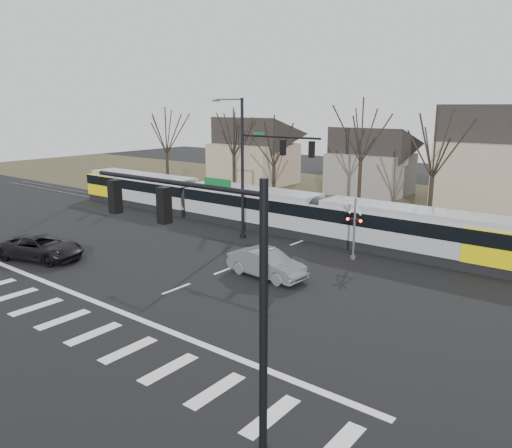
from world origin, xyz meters
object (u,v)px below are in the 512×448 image
Objects in this scene: suv at (41,247)px; sedan at (267,263)px; tram at (251,205)px; rail_crossing_signal at (354,231)px.

sedan is at bearing -83.30° from suv.
tram is 6.73× the size of suv.
rail_crossing_signal is at bearing -69.89° from suv.
suv is 1.53× the size of rail_crossing_signal.
suv is 20.14m from rail_crossing_signal.
rail_crossing_signal is (10.99, -3.21, 0.18)m from tram.
tram is 8.26× the size of sedan.
tram reaches higher than sedan.
suv is at bearing 118.54° from sedan.
rail_crossing_signal reaches higher than suv.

